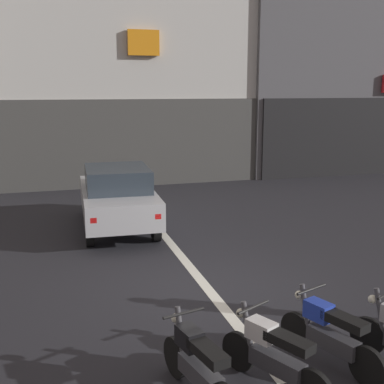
{
  "coord_description": "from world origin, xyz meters",
  "views": [
    {
      "loc": [
        -2.65,
        -7.93,
        3.58
      ],
      "look_at": [
        0.27,
        2.0,
        1.4
      ],
      "focal_mm": 46.07,
      "sensor_mm": 36.0,
      "label": 1
    }
  ],
  "objects_px": {
    "motorcycle_white_row_left_mid": "(273,355)",
    "motorcycle_black_row_leftmost": "(198,364)",
    "motorcycle_blue_row_centre": "(329,333)",
    "car_silver_crossing_near": "(117,196)"
  },
  "relations": [
    {
      "from": "car_silver_crossing_near",
      "to": "motorcycle_white_row_left_mid",
      "type": "relative_size",
      "value": 2.72
    },
    {
      "from": "motorcycle_white_row_left_mid",
      "to": "motorcycle_black_row_leftmost",
      "type": "bearing_deg",
      "value": 176.38
    },
    {
      "from": "car_silver_crossing_near",
      "to": "motorcycle_black_row_leftmost",
      "type": "distance_m",
      "value": 7.45
    },
    {
      "from": "car_silver_crossing_near",
      "to": "motorcycle_blue_row_centre",
      "type": "bearing_deg",
      "value": -76.45
    },
    {
      "from": "motorcycle_white_row_left_mid",
      "to": "motorcycle_blue_row_centre",
      "type": "height_order",
      "value": "same"
    },
    {
      "from": "motorcycle_black_row_leftmost",
      "to": "motorcycle_blue_row_centre",
      "type": "relative_size",
      "value": 1.03
    },
    {
      "from": "car_silver_crossing_near",
      "to": "motorcycle_blue_row_centre",
      "type": "xyz_separation_m",
      "value": [
        1.74,
        -7.22,
        -0.43
      ]
    },
    {
      "from": "motorcycle_white_row_left_mid",
      "to": "motorcycle_blue_row_centre",
      "type": "xyz_separation_m",
      "value": [
        0.93,
        0.28,
        0.0
      ]
    },
    {
      "from": "car_silver_crossing_near",
      "to": "motorcycle_blue_row_centre",
      "type": "height_order",
      "value": "car_silver_crossing_near"
    },
    {
      "from": "car_silver_crossing_near",
      "to": "motorcycle_black_row_leftmost",
      "type": "relative_size",
      "value": 2.54
    }
  ]
}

